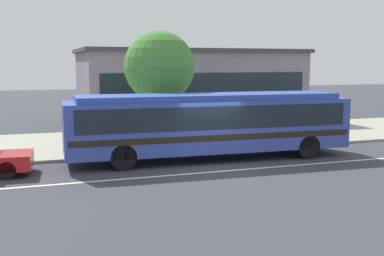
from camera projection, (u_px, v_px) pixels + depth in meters
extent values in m
plane|color=#37383F|center=(213.00, 167.00, 18.42)|extent=(120.00, 120.00, 0.00)
cube|color=#9B9A8B|center=(165.00, 139.00, 24.81)|extent=(60.00, 8.00, 0.12)
cube|color=silver|center=(221.00, 171.00, 17.67)|extent=(56.00, 0.16, 0.01)
cube|color=#3448A9|center=(210.00, 125.00, 19.76)|extent=(11.95, 3.00, 2.08)
cube|color=#2F4BAE|center=(210.00, 97.00, 19.60)|extent=(10.99, 2.66, 0.24)
cube|color=#19232D|center=(210.00, 115.00, 19.70)|extent=(11.24, 2.99, 0.92)
cube|color=black|center=(210.00, 133.00, 19.81)|extent=(11.71, 3.01, 0.24)
cube|color=#19232D|center=(333.00, 111.00, 21.38)|extent=(0.21, 2.20, 1.00)
cylinder|color=black|center=(283.00, 139.00, 22.09)|extent=(1.01, 0.32, 1.00)
cylinder|color=black|center=(308.00, 147.00, 19.99)|extent=(1.01, 0.32, 1.00)
cylinder|color=black|center=(116.00, 148.00, 19.85)|extent=(1.01, 0.32, 1.00)
cylinder|color=black|center=(124.00, 157.00, 17.75)|extent=(1.01, 0.32, 1.00)
cylinder|color=black|center=(12.00, 162.00, 17.82)|extent=(0.66, 0.27, 0.64)
cylinder|color=black|center=(7.00, 170.00, 16.38)|extent=(0.66, 0.27, 0.64)
cylinder|color=navy|center=(111.00, 143.00, 20.71)|extent=(0.14, 0.14, 0.86)
cylinder|color=navy|center=(109.00, 143.00, 20.57)|extent=(0.14, 0.14, 0.86)
cylinder|color=#4E585B|center=(110.00, 127.00, 20.55)|extent=(0.48, 0.48, 0.55)
sphere|color=tan|center=(110.00, 118.00, 20.49)|extent=(0.24, 0.24, 0.24)
cylinder|color=#786A5A|center=(279.00, 130.00, 24.92)|extent=(0.14, 0.14, 0.80)
cylinder|color=#786A5A|center=(282.00, 130.00, 24.90)|extent=(0.14, 0.14, 0.80)
cylinder|color=#BF382B|center=(281.00, 117.00, 24.81)|extent=(0.46, 0.46, 0.65)
sphere|color=#DAB190|center=(281.00, 108.00, 24.75)|extent=(0.21, 0.21, 0.21)
cylinder|color=gray|center=(295.00, 118.00, 23.30)|extent=(0.08, 0.08, 2.43)
cube|color=yellow|center=(295.00, 97.00, 23.16)|extent=(0.06, 0.44, 0.56)
cylinder|color=brown|center=(160.00, 119.00, 22.52)|extent=(0.34, 0.34, 2.57)
sphere|color=#418133|center=(160.00, 67.00, 22.19)|extent=(3.34, 3.34, 3.34)
cube|color=gray|center=(189.00, 87.00, 32.90)|extent=(14.55, 7.54, 4.71)
cube|color=#19232D|center=(208.00, 87.00, 29.32)|extent=(13.39, 0.04, 1.70)
cube|color=#423B3D|center=(189.00, 51.00, 32.56)|extent=(14.95, 7.94, 0.24)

